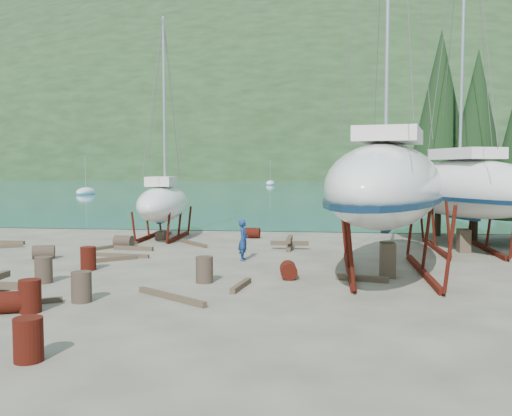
# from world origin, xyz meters

# --- Properties ---
(ground) EXTENTS (600.00, 600.00, 0.00)m
(ground) POSITION_xyz_m (0.00, 0.00, 0.00)
(ground) COLOR #554F43
(ground) RESTS_ON ground
(bay_water) EXTENTS (700.00, 700.00, 0.00)m
(bay_water) POSITION_xyz_m (0.00, 315.00, 0.01)
(bay_water) COLOR #1B6E8A
(bay_water) RESTS_ON ground
(far_hill) EXTENTS (800.00, 360.00, 110.00)m
(far_hill) POSITION_xyz_m (0.00, 320.00, 0.00)
(far_hill) COLOR #1F3018
(far_hill) RESTS_ON ground
(far_house_left) EXTENTS (6.60, 5.60, 5.60)m
(far_house_left) POSITION_xyz_m (-60.00, 190.00, 2.92)
(far_house_left) COLOR beige
(far_house_left) RESTS_ON ground
(far_house_center) EXTENTS (6.60, 5.60, 5.60)m
(far_house_center) POSITION_xyz_m (-20.00, 190.00, 2.92)
(far_house_center) COLOR beige
(far_house_center) RESTS_ON ground
(far_house_right) EXTENTS (6.60, 5.60, 5.60)m
(far_house_right) POSITION_xyz_m (30.00, 190.00, 2.92)
(far_house_right) COLOR beige
(far_house_right) RESTS_ON ground
(cypress_near_right) EXTENTS (3.60, 3.60, 10.00)m
(cypress_near_right) POSITION_xyz_m (12.50, 12.00, 5.79)
(cypress_near_right) COLOR black
(cypress_near_right) RESTS_ON ground
(cypress_back_left) EXTENTS (4.14, 4.14, 11.50)m
(cypress_back_left) POSITION_xyz_m (11.00, 14.00, 6.66)
(cypress_back_left) COLOR black
(cypress_back_left) RESTS_ON ground
(moored_boat_left) EXTENTS (2.00, 5.00, 6.05)m
(moored_boat_left) POSITION_xyz_m (-30.00, 60.00, 0.39)
(moored_boat_left) COLOR white
(moored_boat_left) RESTS_ON ground
(moored_boat_mid) EXTENTS (2.00, 5.00, 6.05)m
(moored_boat_mid) POSITION_xyz_m (10.00, 80.00, 0.39)
(moored_boat_mid) COLOR white
(moored_boat_mid) RESTS_ON ground
(moored_boat_far) EXTENTS (2.00, 5.00, 6.05)m
(moored_boat_far) POSITION_xyz_m (-8.00, 110.00, 0.39)
(moored_boat_far) COLOR white
(moored_boat_far) RESTS_ON ground
(large_sailboat_near) EXTENTS (6.32, 13.33, 20.20)m
(large_sailboat_near) POSITION_xyz_m (6.91, 1.88, 3.25)
(large_sailboat_near) COLOR white
(large_sailboat_near) RESTS_ON ground
(large_sailboat_far) EXTENTS (7.27, 11.76, 17.95)m
(large_sailboat_far) POSITION_xyz_m (11.00, 8.32, 2.93)
(large_sailboat_far) COLOR white
(large_sailboat_far) RESTS_ON ground
(small_sailboat_shore) EXTENTS (2.95, 7.64, 11.94)m
(small_sailboat_shore) POSITION_xyz_m (-4.02, 10.82, 1.97)
(small_sailboat_shore) COLOR white
(small_sailboat_shore) RESTS_ON ground
(worker) EXTENTS (0.44, 0.64, 1.72)m
(worker) POSITION_xyz_m (1.35, 4.14, 0.86)
(worker) COLOR navy
(worker) RESTS_ON ground
(drum_3) EXTENTS (0.58, 0.58, 0.88)m
(drum_3) POSITION_xyz_m (-3.05, -4.98, 0.44)
(drum_3) COLOR #59190F
(drum_3) RESTS_ON ground
(drum_4) EXTENTS (0.92, 0.64, 0.58)m
(drum_4) POSITION_xyz_m (0.70, 11.72, 0.29)
(drum_4) COLOR #59190F
(drum_4) RESTS_ON ground
(drum_5) EXTENTS (0.58, 0.58, 0.88)m
(drum_5) POSITION_xyz_m (0.72, -0.54, 0.44)
(drum_5) COLOR #2D2823
(drum_5) RESTS_ON ground
(drum_6) EXTENTS (0.68, 0.94, 0.58)m
(drum_6) POSITION_xyz_m (3.46, 0.52, 0.29)
(drum_6) COLOR #59190F
(drum_6) RESTS_ON ground
(drum_7) EXTENTS (0.58, 0.58, 0.88)m
(drum_7) POSITION_xyz_m (-1.09, -8.62, 0.44)
(drum_7) COLOR #59190F
(drum_7) RESTS_ON ground
(drum_9) EXTENTS (0.95, 0.69, 0.58)m
(drum_9) POSITION_xyz_m (-5.00, 7.38, 0.29)
(drum_9) COLOR #2D2823
(drum_9) RESTS_ON ground
(drum_12) EXTENTS (1.04, 0.88, 0.58)m
(drum_12) POSITION_xyz_m (-3.39, -5.06, 0.29)
(drum_12) COLOR #59190F
(drum_12) RESTS_ON ground
(drum_14) EXTENTS (0.58, 0.58, 0.88)m
(drum_14) POSITION_xyz_m (-4.12, 1.23, 0.44)
(drum_14) COLOR #59190F
(drum_14) RESTS_ON ground
(drum_15) EXTENTS (1.03, 0.85, 0.58)m
(drum_15) POSITION_xyz_m (-7.12, 3.57, 0.29)
(drum_15) COLOR #2D2823
(drum_15) RESTS_ON ground
(drum_16) EXTENTS (0.58, 0.58, 0.88)m
(drum_16) POSITION_xyz_m (-4.61, -1.25, 0.44)
(drum_16) COLOR #2D2823
(drum_16) RESTS_ON ground
(drum_17) EXTENTS (0.58, 0.58, 0.88)m
(drum_17) POSITION_xyz_m (-2.18, -3.71, 0.44)
(drum_17) COLOR #2D2823
(drum_17) RESTS_ON ground
(timber_0) EXTENTS (0.20, 2.48, 0.14)m
(timber_0) POSITION_xyz_m (-4.27, 11.93, 0.07)
(timber_0) COLOR brown
(timber_0) RESTS_ON ground
(timber_1) EXTENTS (1.77, 0.65, 0.19)m
(timber_1) POSITION_xyz_m (5.97, 0.36, 0.10)
(timber_1) COLOR brown
(timber_1) RESTS_ON ground
(timber_2) EXTENTS (2.43, 0.23, 0.19)m
(timber_2) POSITION_xyz_m (-11.50, 7.69, 0.09)
(timber_2) COLOR brown
(timber_2) RESTS_ON ground
(timber_3) EXTENTS (2.42, 1.80, 0.15)m
(timber_3) POSITION_xyz_m (-3.93, -4.56, 0.07)
(timber_3) COLOR brown
(timber_3) RESTS_ON ground
(timber_4) EXTENTS (1.49, 1.39, 0.17)m
(timber_4) POSITION_xyz_m (-3.94, 3.39, 0.09)
(timber_4) COLOR brown
(timber_4) RESTS_ON ground
(timber_5) EXTENTS (2.50, 1.91, 0.16)m
(timber_5) POSITION_xyz_m (0.27, -3.08, 0.08)
(timber_5) COLOR brown
(timber_5) RESTS_ON ground
(timber_7) EXTENTS (0.43, 1.84, 0.17)m
(timber_7) POSITION_xyz_m (2.06, -1.28, 0.09)
(timber_7) COLOR brown
(timber_7) RESTS_ON ground
(timber_8) EXTENTS (1.97, 0.49, 0.19)m
(timber_8) POSITION_xyz_m (-4.19, 6.46, 0.09)
(timber_8) COLOR brown
(timber_8) RESTS_ON ground
(timber_10) EXTENTS (1.80, 2.08, 0.16)m
(timber_10) POSITION_xyz_m (-1.82, 8.58, 0.08)
(timber_10) COLOR brown
(timber_10) RESTS_ON ground
(timber_11) EXTENTS (2.45, 0.43, 0.15)m
(timber_11) POSITION_xyz_m (-3.96, 4.38, 0.08)
(timber_11) COLOR brown
(timber_11) RESTS_ON ground
(timber_15) EXTENTS (1.61, 2.87, 0.15)m
(timber_15) POSITION_xyz_m (-5.46, 7.04, 0.07)
(timber_15) COLOR brown
(timber_15) RESTS_ON ground
(timber_pile_aft) EXTENTS (1.80, 1.80, 0.60)m
(timber_pile_aft) POSITION_xyz_m (3.04, 7.59, 0.30)
(timber_pile_aft) COLOR brown
(timber_pile_aft) RESTS_ON ground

